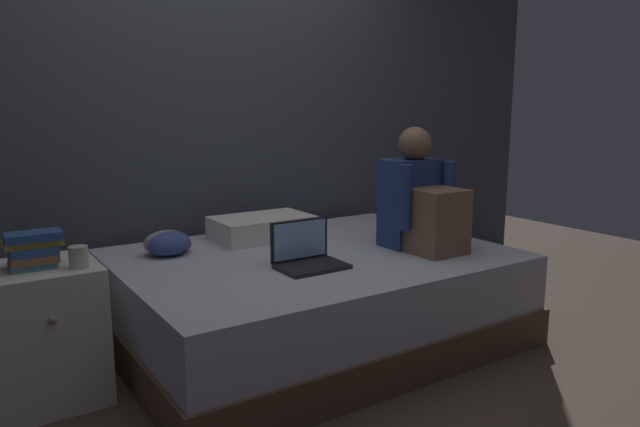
% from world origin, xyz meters
% --- Properties ---
extents(ground_plane, '(8.00, 8.00, 0.00)m').
position_xyz_m(ground_plane, '(0.00, 0.00, 0.00)').
color(ground_plane, '#47382D').
extents(wall_back, '(5.60, 0.10, 2.70)m').
position_xyz_m(wall_back, '(0.00, 1.20, 1.35)').
color(wall_back, '#424751').
rests_on(wall_back, ground_plane).
extents(bed, '(2.00, 1.50, 0.48)m').
position_xyz_m(bed, '(0.20, 0.30, 0.24)').
color(bed, brown).
rests_on(bed, ground_plane).
extents(nightstand, '(0.44, 0.46, 0.59)m').
position_xyz_m(nightstand, '(-1.10, 0.36, 0.30)').
color(nightstand, beige).
rests_on(nightstand, ground_plane).
extents(person_sitting, '(0.39, 0.44, 0.66)m').
position_xyz_m(person_sitting, '(0.74, 0.06, 0.73)').
color(person_sitting, navy).
rests_on(person_sitting, bed).
extents(laptop, '(0.32, 0.23, 0.22)m').
position_xyz_m(laptop, '(0.03, 0.09, 0.53)').
color(laptop, black).
rests_on(laptop, bed).
extents(pillow, '(0.56, 0.36, 0.13)m').
position_xyz_m(pillow, '(0.14, 0.75, 0.54)').
color(pillow, silver).
rests_on(pillow, bed).
extents(book_stack, '(0.22, 0.16, 0.15)m').
position_xyz_m(book_stack, '(-1.12, 0.34, 0.67)').
color(book_stack, teal).
rests_on(book_stack, nightstand).
extents(mug, '(0.08, 0.08, 0.09)m').
position_xyz_m(mug, '(-0.97, 0.24, 0.64)').
color(mug, '#BCB2A3').
rests_on(mug, nightstand).
extents(clothes_pile, '(0.26, 0.22, 0.13)m').
position_xyz_m(clothes_pile, '(-0.45, 0.67, 0.54)').
color(clothes_pile, '#8E3D47').
rests_on(clothes_pile, bed).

